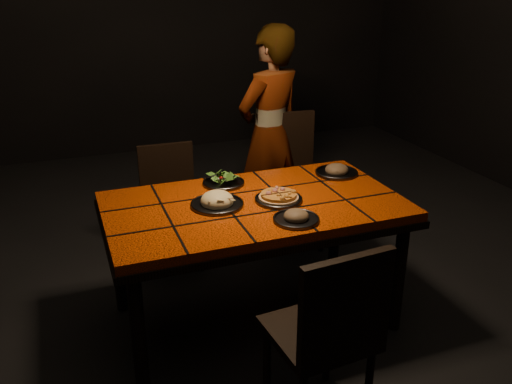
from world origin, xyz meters
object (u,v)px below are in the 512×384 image
object	(u,v)px
dining_table	(254,215)
plate_pizza	(279,198)
plate_pasta	(217,202)
diner	(270,135)
chair_near	(330,328)
chair_far_right	(289,170)
chair_far_left	(170,197)

from	to	relation	value
dining_table	plate_pizza	distance (m)	0.16
dining_table	plate_pizza	size ratio (longest dim) A/B	6.19
plate_pasta	dining_table	bearing A→B (deg)	-5.62
diner	plate_pasta	size ratio (longest dim) A/B	5.56
dining_table	diner	world-z (taller)	diner
chair_near	chair_far_right	xyz separation A→B (m)	(0.59, 1.78, 0.03)
plate_pasta	chair_far_left	bearing A→B (deg)	95.83
dining_table	chair_near	xyz separation A→B (m)	(0.01, -0.88, -0.15)
chair_near	dining_table	bearing A→B (deg)	-93.89
chair_near	chair_far_left	bearing A→B (deg)	-84.81
dining_table	plate_pasta	bearing A→B (deg)	174.38
chair_far_right	plate_pizza	distance (m)	1.07
diner	plate_pasta	world-z (taller)	diner
chair_far_left	plate_pasta	size ratio (longest dim) A/B	2.91
chair_near	diner	distance (m)	2.00
diner	plate_pasta	bearing A→B (deg)	32.67
chair_far_right	chair_far_left	bearing A→B (deg)	-171.97
plate_pizza	plate_pasta	bearing A→B (deg)	170.94
chair_near	plate_pizza	size ratio (longest dim) A/B	3.50
diner	plate_pizza	xyz separation A→B (m)	(-0.38, -1.07, -0.03)
plate_pizza	plate_pasta	xyz separation A→B (m)	(-0.33, 0.05, 0.01)
dining_table	chair_far_left	xyz separation A→B (m)	(-0.29, 0.87, -0.19)
diner	chair_near	bearing A→B (deg)	53.17
chair_near	plate_pizza	world-z (taller)	chair_near
dining_table	chair_far_right	distance (m)	1.09
chair_near	chair_far_right	distance (m)	1.87
dining_table	chair_far_left	bearing A→B (deg)	108.45
diner	plate_pizza	size ratio (longest dim) A/B	6.07
dining_table	diner	distance (m)	1.16
chair_near	chair_far_right	world-z (taller)	chair_far_right
chair_far_left	chair_far_right	size ratio (longest dim) A/B	0.86
chair_far_right	diner	size ratio (longest dim) A/B	0.61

